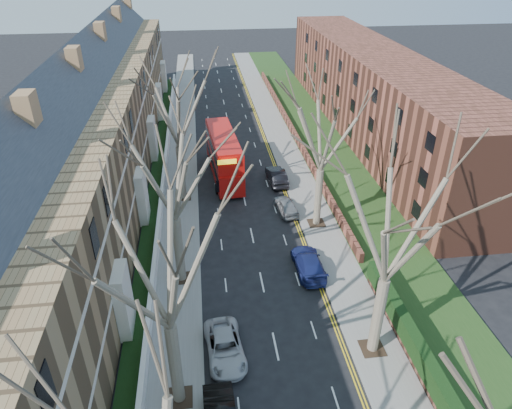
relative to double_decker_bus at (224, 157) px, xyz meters
name	(u,v)px	position (x,y,z in m)	size (l,w,h in m)	color
pavement_left	(182,152)	(-4.47, 6.82, -2.15)	(3.00, 102.00, 0.12)	slate
pavement_right	(284,146)	(7.53, 6.82, -2.15)	(3.00, 102.00, 0.12)	slate
terrace_left	(93,136)	(-12.12, -1.18, 3.32)	(9.70, 78.00, 13.60)	olive
flats_right	(371,92)	(18.99, 10.82, 2.77)	(13.97, 54.00, 10.00)	brown
front_wall_left	(164,179)	(-6.12, -1.18, -1.59)	(0.30, 78.00, 1.00)	white
grass_verge_right	(321,144)	(12.03, 6.82, -2.06)	(6.00, 102.00, 0.06)	#1D3C16
tree_left_mid	(161,256)	(-4.17, -26.18, 7.35)	(10.50, 10.50, 14.71)	brown
tree_left_far	(170,164)	(-4.17, -16.18, 7.03)	(10.15, 10.15, 14.22)	brown
tree_left_dist	(175,100)	(-4.17, -4.18, 7.35)	(10.50, 10.50, 14.71)	brown
tree_right_mid	(397,214)	(7.23, -24.18, 7.35)	(10.50, 10.50, 14.71)	brown
tree_right_far	(324,122)	(7.23, -10.18, 7.03)	(10.15, 10.15, 14.22)	brown
double_decker_bus	(224,157)	(0.00, 0.00, 0.00)	(3.34, 10.89, 4.50)	#B3100C
car_left_far	(225,347)	(-1.54, -23.46, -1.57)	(2.12, 4.60, 1.28)	#ABACB0
car_right_near	(309,263)	(5.11, -16.30, -1.51)	(1.95, 4.80, 1.39)	navy
car_right_mid	(286,206)	(5.00, -7.84, -1.56)	(1.53, 3.81, 1.30)	gray
car_right_far	(277,176)	(5.11, -2.07, -1.48)	(1.55, 4.46, 1.47)	black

